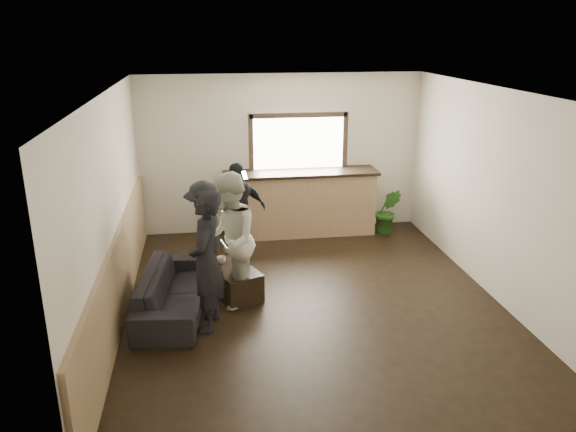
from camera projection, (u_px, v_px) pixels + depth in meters
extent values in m
cube|color=black|center=(312.00, 302.00, 7.60)|extent=(5.00, 6.00, 0.01)
cube|color=silver|center=(315.00, 92.00, 6.71)|extent=(5.00, 6.00, 0.01)
cube|color=beige|center=(281.00, 154.00, 9.97)|extent=(5.00, 0.01, 2.80)
cube|color=beige|center=(387.00, 317.00, 4.34)|extent=(5.00, 0.01, 2.80)
cube|color=beige|center=(111.00, 212.00, 6.80)|extent=(0.01, 6.00, 2.80)
cube|color=beige|center=(497.00, 195.00, 7.51)|extent=(0.01, 6.00, 2.80)
cube|color=#A2835B|center=(120.00, 276.00, 7.08)|extent=(0.06, 5.90, 1.10)
cube|color=#A7805B|center=(300.00, 204.00, 9.98)|extent=(2.60, 0.60, 1.10)
cube|color=black|center=(301.00, 173.00, 9.80)|extent=(2.70, 0.68, 0.05)
cube|color=white|center=(298.00, 143.00, 9.91)|extent=(1.60, 0.06, 0.90)
cube|color=#3F3326|center=(299.00, 115.00, 9.73)|extent=(1.72, 0.08, 0.08)
cube|color=#3F3326|center=(251.00, 144.00, 9.76)|extent=(0.08, 0.08, 1.06)
cube|color=#3F3326|center=(345.00, 142.00, 10.00)|extent=(0.08, 0.08, 1.06)
imported|color=black|center=(173.00, 291.00, 7.28)|extent=(0.96, 2.00, 0.56)
cube|color=black|center=(234.00, 281.00, 7.76)|extent=(0.80, 1.02, 0.40)
imported|color=silver|center=(221.00, 260.00, 7.83)|extent=(0.15, 0.15, 0.10)
imported|color=silver|center=(243.00, 267.00, 7.59)|extent=(0.13, 0.13, 0.09)
imported|color=#2D6623|center=(388.00, 211.00, 10.04)|extent=(0.53, 0.46, 0.83)
imported|color=black|center=(207.00, 261.00, 6.70)|extent=(0.54, 0.71, 1.76)
cube|color=black|center=(224.00, 243.00, 6.62)|extent=(0.10, 0.09, 0.12)
cube|color=silver|center=(224.00, 243.00, 6.61)|extent=(0.09, 0.08, 0.11)
imported|color=beige|center=(229.00, 241.00, 7.28)|extent=(0.74, 0.92, 1.80)
cube|color=black|center=(246.00, 236.00, 7.28)|extent=(0.10, 0.08, 0.12)
cube|color=silver|center=(246.00, 235.00, 7.27)|extent=(0.08, 0.07, 0.11)
imported|color=black|center=(206.00, 234.00, 7.91)|extent=(0.70, 1.06, 1.53)
cube|color=black|center=(220.00, 209.00, 7.86)|extent=(0.10, 0.08, 0.12)
cube|color=silver|center=(220.00, 209.00, 7.85)|extent=(0.08, 0.07, 0.11)
imported|color=black|center=(239.00, 212.00, 8.81)|extent=(1.00, 0.71, 1.57)
cube|color=black|center=(245.00, 175.00, 8.43)|extent=(0.10, 0.11, 0.12)
cube|color=silver|center=(245.00, 175.00, 8.43)|extent=(0.09, 0.10, 0.11)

